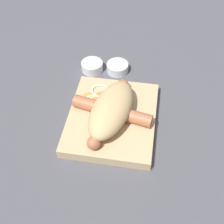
{
  "coord_description": "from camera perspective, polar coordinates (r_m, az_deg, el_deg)",
  "views": [
    {
      "loc": [
        -0.44,
        -0.07,
        0.54
      ],
      "look_at": [
        0.0,
        0.0,
        0.03
      ],
      "focal_mm": 50.0,
      "sensor_mm": 36.0,
      "label": 1
    }
  ],
  "objects": [
    {
      "name": "ground_plane",
      "position": [
        0.7,
        0.0,
        -1.76
      ],
      "size": [
        3.0,
        3.0,
        0.0
      ],
      "primitive_type": "plane",
      "color": "#4C4C51"
    },
    {
      "name": "food_tray",
      "position": [
        0.69,
        0.0,
        -1.17
      ],
      "size": [
        0.23,
        0.19,
        0.02
      ],
      "color": "tan",
      "rests_on": "ground_plane"
    },
    {
      "name": "bread_roll",
      "position": [
        0.66,
        0.05,
        0.49
      ],
      "size": [
        0.18,
        0.11,
        0.06
      ],
      "color": "tan",
      "rests_on": "food_tray"
    },
    {
      "name": "sausage",
      "position": [
        0.67,
        -0.47,
        0.05
      ],
      "size": [
        0.2,
        0.18,
        0.03
      ],
      "color": "#B26642",
      "rests_on": "food_tray"
    },
    {
      "name": "pickled_veggies",
      "position": [
        0.72,
        -2.94,
        2.6
      ],
      "size": [
        0.08,
        0.07,
        0.01
      ],
      "color": "orange",
      "rests_on": "food_tray"
    },
    {
      "name": "condiment_cup_near",
      "position": [
        0.82,
        1.0,
        8.06
      ],
      "size": [
        0.06,
        0.06,
        0.02
      ],
      "color": "white",
      "rests_on": "ground_plane"
    },
    {
      "name": "condiment_cup_far",
      "position": [
        0.82,
        -3.66,
        8.28
      ],
      "size": [
        0.06,
        0.06,
        0.02
      ],
      "color": "white",
      "rests_on": "ground_plane"
    }
  ]
}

